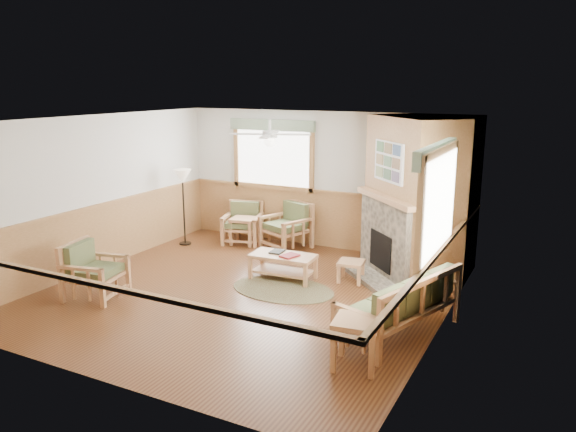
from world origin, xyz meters
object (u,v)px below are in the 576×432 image
at_px(armchair_back_left, 242,223).
at_px(armchair_left, 95,270).
at_px(coffee_table, 283,267).
at_px(end_table_chairs, 244,231).
at_px(floor_lamp_left, 184,207).
at_px(sofa, 399,304).
at_px(end_table_sofa, 356,343).
at_px(floor_lamp_right, 423,242).
at_px(footstool, 351,271).
at_px(armchair_back_right, 286,226).

relative_size(armchair_back_left, armchair_left, 0.96).
relative_size(coffee_table, end_table_chairs, 1.96).
bearing_deg(floor_lamp_left, armchair_back_left, 33.64).
height_order(sofa, end_table_sofa, sofa).
bearing_deg(armchair_left, end_table_chairs, -19.16).
relative_size(coffee_table, floor_lamp_right, 0.67).
relative_size(armchair_back_left, coffee_table, 0.76).
bearing_deg(armchair_back_left, end_table_chairs, -63.69).
distance_m(armchair_left, floor_lamp_right, 5.10).
distance_m(coffee_table, floor_lamp_right, 2.34).
distance_m(armchair_left, footstool, 4.08).
distance_m(armchair_back_left, armchair_left, 3.66).
bearing_deg(floor_lamp_left, sofa, -22.75).
distance_m(armchair_back_left, floor_lamp_right, 4.15).
bearing_deg(sofa, footstool, -123.09).
xyz_separation_m(end_table_chairs, floor_lamp_left, (-1.07, -0.56, 0.50)).
bearing_deg(armchair_back_left, armchair_left, -113.40).
height_order(armchair_back_left, end_table_chairs, armchair_back_left).
xyz_separation_m(armchair_back_left, floor_lamp_right, (3.98, -1.08, 0.39)).
relative_size(sofa, end_table_sofa, 3.14).
bearing_deg(footstool, armchair_left, -142.99).
height_order(end_table_sofa, floor_lamp_left, floor_lamp_left).
height_order(armchair_left, floor_lamp_left, floor_lamp_left).
distance_m(sofa, armchair_back_left, 4.98).
height_order(footstool, floor_lamp_left, floor_lamp_left).
height_order(armchair_back_left, armchair_left, armchair_left).
bearing_deg(footstool, floor_lamp_left, 171.99).
height_order(armchair_back_right, end_table_chairs, armchair_back_right).
bearing_deg(floor_lamp_left, coffee_table, -18.97).
bearing_deg(sofa, end_table_chairs, -105.41).
relative_size(end_table_chairs, end_table_sofa, 0.94).
bearing_deg(armchair_left, armchair_back_right, -31.71).
bearing_deg(end_table_sofa, coffee_table, 133.39).
relative_size(sofa, footstool, 4.53).
bearing_deg(floor_lamp_right, coffee_table, -166.49).
relative_size(armchair_back_right, end_table_sofa, 1.54).
height_order(armchair_back_right, floor_lamp_right, floor_lamp_right).
relative_size(footstool, floor_lamp_right, 0.25).
bearing_deg(coffee_table, footstool, 17.81).
relative_size(armchair_back_right, floor_lamp_right, 0.56).
height_order(sofa, armchair_back_right, armchair_back_right).
relative_size(end_table_sofa, floor_lamp_left, 0.38).
height_order(armchair_back_left, footstool, armchair_back_left).
xyz_separation_m(sofa, end_table_sofa, (-0.18, -1.09, -0.13)).
distance_m(sofa, floor_lamp_left, 5.54).
height_order(sofa, footstool, sofa).
bearing_deg(armchair_left, end_table_sofa, -104.49).
xyz_separation_m(sofa, floor_lamp_right, (-0.13, 1.72, 0.38)).
bearing_deg(end_table_sofa, floor_lamp_right, 88.99).
bearing_deg(end_table_sofa, floor_lamp_left, 146.74).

